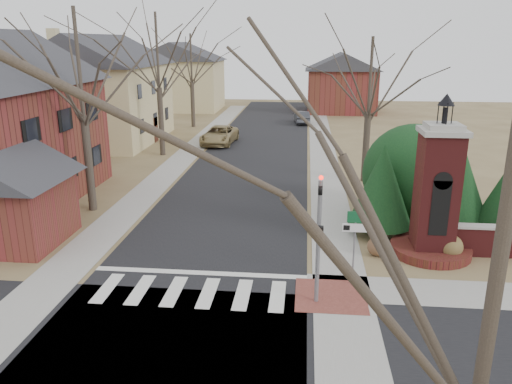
# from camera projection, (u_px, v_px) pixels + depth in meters

# --- Properties ---
(ground) EXTENTS (120.00, 120.00, 0.00)m
(ground) POSITION_uv_depth(u_px,v_px,m) (186.00, 304.00, 16.50)
(ground) COLOR brown
(ground) RESTS_ON ground
(main_street) EXTENTS (8.00, 70.00, 0.01)m
(main_street) POSITION_uv_depth(u_px,v_px,m) (254.00, 157.00, 37.44)
(main_street) COLOR black
(main_street) RESTS_ON ground
(cross_street) EXTENTS (120.00, 8.00, 0.01)m
(cross_street) POSITION_uv_depth(u_px,v_px,m) (160.00, 359.00, 13.64)
(cross_street) COLOR black
(cross_street) RESTS_ON ground
(crosswalk_zone) EXTENTS (8.00, 2.20, 0.02)m
(crosswalk_zone) POSITION_uv_depth(u_px,v_px,m) (191.00, 292.00, 17.26)
(crosswalk_zone) COLOR silver
(crosswalk_zone) RESTS_ON ground
(stop_bar) EXTENTS (8.00, 0.35, 0.02)m
(stop_bar) POSITION_uv_depth(u_px,v_px,m) (200.00, 273.00, 18.69)
(stop_bar) COLOR silver
(stop_bar) RESTS_ON ground
(sidewalk_right_main) EXTENTS (2.00, 60.00, 0.02)m
(sidewalk_right_main) POSITION_uv_depth(u_px,v_px,m) (324.00, 158.00, 36.95)
(sidewalk_right_main) COLOR gray
(sidewalk_right_main) RESTS_ON ground
(sidewalk_left) EXTENTS (2.00, 60.00, 0.02)m
(sidewalk_left) POSITION_uv_depth(u_px,v_px,m) (186.00, 155.00, 37.93)
(sidewalk_left) COLOR gray
(sidewalk_left) RESTS_ON ground
(curb_apron) EXTENTS (2.40, 2.40, 0.02)m
(curb_apron) POSITION_uv_depth(u_px,v_px,m) (331.00, 296.00, 16.99)
(curb_apron) COLOR brown
(curb_apron) RESTS_ON ground
(traffic_signal_pole) EXTENTS (0.28, 0.41, 4.50)m
(traffic_signal_pole) POSITION_uv_depth(u_px,v_px,m) (319.00, 229.00, 15.89)
(traffic_signal_pole) COLOR slate
(traffic_signal_pole) RESTS_ON ground
(sign_post) EXTENTS (0.90, 0.07, 2.75)m
(sign_post) POSITION_uv_depth(u_px,v_px,m) (355.00, 233.00, 17.30)
(sign_post) COLOR slate
(sign_post) RESTS_ON ground
(brick_gate_monument) EXTENTS (3.20, 3.20, 6.47)m
(brick_gate_monument) POSITION_uv_depth(u_px,v_px,m) (435.00, 203.00, 19.77)
(brick_gate_monument) COLOR #5C1B1B
(brick_gate_monument) RESTS_ON ground
(house_stucco_left) EXTENTS (9.80, 12.80, 9.28)m
(house_stucco_left) POSITION_uv_depth(u_px,v_px,m) (101.00, 87.00, 42.14)
(house_stucco_left) COLOR #CEBD89
(house_stucco_left) RESTS_ON ground
(garage_left) EXTENTS (4.80, 4.80, 4.29)m
(garage_left) POSITION_uv_depth(u_px,v_px,m) (10.00, 193.00, 20.93)
(garage_left) COLOR maroon
(garage_left) RESTS_ON ground
(house_distant_left) EXTENTS (10.80, 8.80, 8.53)m
(house_distant_left) POSITION_uv_depth(u_px,v_px,m) (180.00, 75.00, 62.09)
(house_distant_left) COLOR #CEBD89
(house_distant_left) RESTS_ON ground
(house_distant_right) EXTENTS (8.80, 8.80, 7.30)m
(house_distant_right) POSITION_uv_depth(u_px,v_px,m) (341.00, 81.00, 60.38)
(house_distant_right) COLOR maroon
(house_distant_right) RESTS_ON ground
(evergreen_near) EXTENTS (2.80, 2.80, 4.10)m
(evergreen_near) POSITION_uv_depth(u_px,v_px,m) (382.00, 185.00, 21.81)
(evergreen_near) COLOR #473D33
(evergreen_near) RESTS_ON ground
(evergreen_mid) EXTENTS (3.40, 3.40, 4.70)m
(evergreen_mid) POSITION_uv_depth(u_px,v_px,m) (453.00, 173.00, 22.56)
(evergreen_mid) COLOR #473D33
(evergreen_mid) RESTS_ON ground
(evergreen_far) EXTENTS (2.40, 2.40, 3.30)m
(evergreen_far) POSITION_uv_depth(u_px,v_px,m) (505.00, 196.00, 21.62)
(evergreen_far) COLOR #473D33
(evergreen_far) RESTS_ON ground
(evergreen_mass) EXTENTS (4.80, 4.80, 4.80)m
(evergreen_mass) POSITION_uv_depth(u_px,v_px,m) (413.00, 170.00, 24.00)
(evergreen_mass) COLOR black
(evergreen_mass) RESTS_ON ground
(bare_tree_0) EXTENTS (8.05, 8.05, 11.15)m
(bare_tree_0) POSITION_uv_depth(u_px,v_px,m) (78.00, 55.00, 23.49)
(bare_tree_0) COLOR #473D33
(bare_tree_0) RESTS_ON ground
(bare_tree_1) EXTENTS (8.40, 8.40, 11.64)m
(bare_tree_1) POSITION_uv_depth(u_px,v_px,m) (157.00, 45.00, 35.77)
(bare_tree_1) COLOR #473D33
(bare_tree_1) RESTS_ON ground
(bare_tree_2) EXTENTS (7.35, 7.35, 10.19)m
(bare_tree_2) POSITION_uv_depth(u_px,v_px,m) (191.00, 55.00, 48.49)
(bare_tree_2) COLOR #473D33
(bare_tree_2) RESTS_ON ground
(bare_tree_3) EXTENTS (7.00, 7.00, 9.70)m
(bare_tree_3) POSITION_uv_depth(u_px,v_px,m) (371.00, 70.00, 29.08)
(bare_tree_3) COLOR #473D33
(bare_tree_3) RESTS_ON ground
(bare_tree_4) EXTENTS (6.65, 6.65, 9.21)m
(bare_tree_4) POSITION_uv_depth(u_px,v_px,m) (504.00, 229.00, 5.51)
(bare_tree_4) COLOR #473D33
(bare_tree_4) RESTS_ON ground
(pickup_truck) EXTENTS (2.82, 5.48, 1.48)m
(pickup_truck) POSITION_uv_depth(u_px,v_px,m) (219.00, 135.00, 41.89)
(pickup_truck) COLOR #9B8654
(pickup_truck) RESTS_ON ground
(distant_car) EXTENTS (1.80, 4.07, 1.30)m
(distant_car) POSITION_uv_depth(u_px,v_px,m) (302.00, 117.00, 52.27)
(distant_car) COLOR #393B41
(distant_car) RESTS_ON ground
(dry_shrub_left) EXTENTS (0.79, 0.79, 0.79)m
(dry_shrub_left) POSITION_uv_depth(u_px,v_px,m) (377.00, 246.00, 20.12)
(dry_shrub_left) COLOR brown
(dry_shrub_left) RESTS_ON ground
(dry_shrub_right) EXTENTS (0.99, 0.99, 0.99)m
(dry_shrub_right) POSITION_uv_depth(u_px,v_px,m) (450.00, 247.00, 19.82)
(dry_shrub_right) COLOR brown
(dry_shrub_right) RESTS_ON ground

